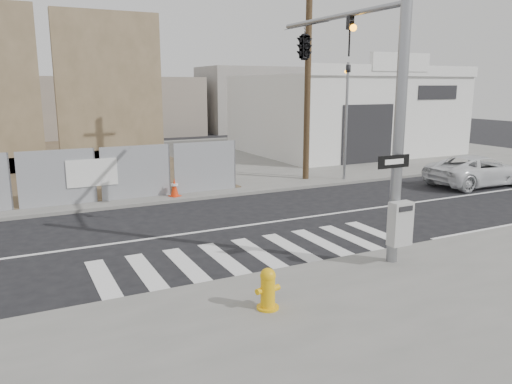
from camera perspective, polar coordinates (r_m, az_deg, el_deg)
name	(u,v)px	position (r m, az deg, el deg)	size (l,w,h in m)	color
ground	(222,229)	(15.44, -3.95, -4.24)	(100.00, 100.00, 0.00)	black
sidewalk_far	(124,164)	(28.58, -14.87, 3.11)	(50.00, 20.00, 0.12)	slate
signal_pole	(332,69)	(14.22, 8.68, 13.76)	(0.96, 5.87, 7.00)	gray
far_signal_pole	(347,105)	(22.84, 10.32, 9.78)	(0.16, 0.20, 5.60)	gray
concrete_wall_right	(111,103)	(28.26, -16.28, 9.70)	(5.50, 1.30, 8.00)	brown
auto_shop	(343,113)	(33.17, 9.93, 8.83)	(12.00, 10.20, 5.95)	silver
utility_pole_right	(308,65)	(22.73, 5.97, 14.24)	(1.60, 0.28, 10.00)	#483721
fire_hydrant	(268,289)	(9.73, 1.36, -10.99)	(0.53, 0.53, 0.82)	#E5AA0C
suv	(478,170)	(24.02, 24.00, 2.28)	(2.22, 4.81, 1.34)	silver
traffic_cone_d	(174,187)	(19.51, -9.30, 0.51)	(0.48, 0.48, 0.71)	red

